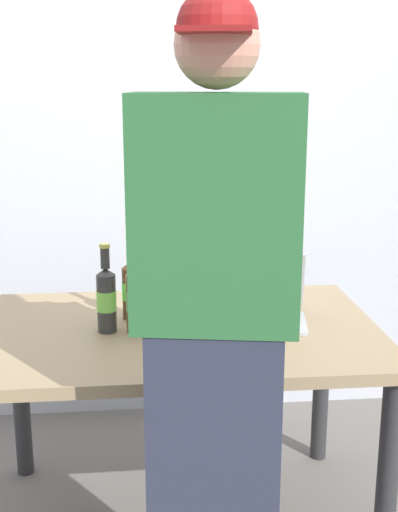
% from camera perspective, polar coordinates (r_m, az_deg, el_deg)
% --- Properties ---
extents(desk, '(1.35, 0.88, 0.75)m').
position_cam_1_polar(desk, '(2.37, -1.60, -8.26)').
color(desk, '#9E8460').
rests_on(desk, ground).
extents(laptop, '(0.39, 0.33, 0.22)m').
position_cam_1_polar(laptop, '(2.41, 4.73, -4.07)').
color(laptop, '#B7BABC').
rests_on(laptop, desk).
extents(beer_bottle_brown, '(0.07, 0.07, 0.30)m').
position_cam_1_polar(beer_bottle_brown, '(2.27, -5.22, -3.53)').
color(beer_bottle_brown, brown).
rests_on(beer_bottle_brown, desk).
extents(beer_bottle_amber, '(0.07, 0.07, 0.30)m').
position_cam_1_polar(beer_bottle_amber, '(2.28, -7.77, -3.47)').
color(beer_bottle_amber, '#333333').
rests_on(beer_bottle_amber, desk).
extents(beer_bottle_dark, '(0.07, 0.07, 0.30)m').
position_cam_1_polar(beer_bottle_dark, '(2.40, -5.70, -2.71)').
color(beer_bottle_dark, '#472B14').
rests_on(beer_bottle_dark, desk).
extents(person_figure, '(0.42, 0.30, 1.77)m').
position_cam_1_polar(person_figure, '(1.70, 1.36, -8.33)').
color(person_figure, '#2D3347').
rests_on(person_figure, ground).
extents(back_wall, '(6.00, 0.10, 2.60)m').
position_cam_1_polar(back_wall, '(3.13, -2.91, 9.55)').
color(back_wall, silver).
rests_on(back_wall, ground).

